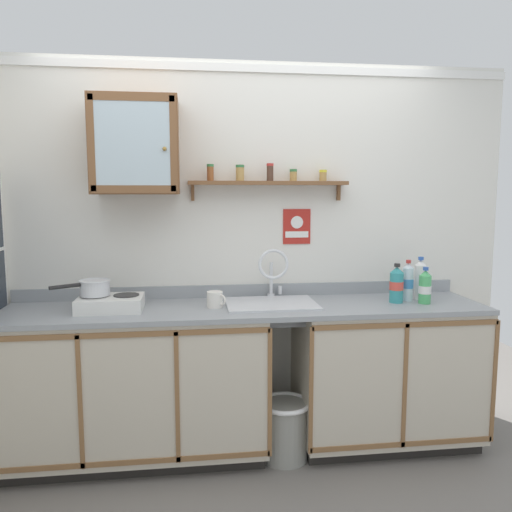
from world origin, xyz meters
The scene contains 18 objects.
floor centered at (0.00, 0.00, 0.00)m, with size 5.93×5.93×0.00m, color slate.
back_wall centered at (0.00, 0.63, 1.22)m, with size 3.53×0.07×2.43m.
lower_cabinet_run centered at (-0.68, 0.31, 0.45)m, with size 1.57×0.59×0.89m.
lower_cabinet_run_right centered at (0.89, 0.31, 0.45)m, with size 1.14×0.59×0.89m.
countertop centered at (0.00, 0.31, 0.91)m, with size 2.89×0.61×0.03m, color gray.
backsplash centered at (0.00, 0.59, 0.96)m, with size 2.89×0.02×0.08m, color gray.
sink centered at (0.16, 0.35, 0.92)m, with size 0.55×0.45×0.43m.
hot_plate_stove centered at (-0.80, 0.30, 0.96)m, with size 0.37×0.27×0.09m.
saucepan centered at (-0.89, 0.32, 1.06)m, with size 0.31×0.23×0.09m.
bottle_opaque_white_0 centered at (1.13, 0.37, 1.04)m, with size 0.08×0.08×0.27m.
bottle_soda_green_1 centered at (1.10, 0.24, 1.02)m, with size 0.08×0.08×0.23m.
bottle_water_clear_2 centered at (1.03, 0.33, 1.04)m, with size 0.07×0.07×0.26m.
bottle_detergent_teal_3 centered at (0.93, 0.29, 1.04)m, with size 0.09×0.09×0.25m.
mug centered at (-0.19, 0.29, 0.97)m, with size 0.11×0.11×0.10m.
wall_cabinet centered at (-0.65, 0.45, 1.88)m, with size 0.51×0.33×0.57m.
spice_shelf centered at (0.16, 0.53, 1.67)m, with size 1.01×0.14×0.23m.
warning_sign centered at (0.36, 0.60, 1.38)m, with size 0.18×0.01×0.23m.
trash_bin centered at (0.21, 0.18, 0.19)m, with size 0.32×0.32×0.36m.
Camera 1 is at (-0.33, -2.68, 1.61)m, focal length 35.64 mm.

